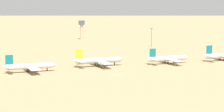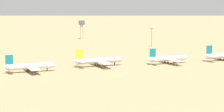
# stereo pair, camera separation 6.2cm
# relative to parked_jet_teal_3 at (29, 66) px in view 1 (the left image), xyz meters

# --- Properties ---
(ground) EXTENTS (4000.00, 4000.00, 0.00)m
(ground) POSITION_rel_parked_jet_teal_3_xyz_m (47.40, -25.91, -3.65)
(ground) COLOR tan
(parked_jet_teal_3) EXTENTS (33.74, 28.38, 11.15)m
(parked_jet_teal_3) POSITION_rel_parked_jet_teal_3_xyz_m (0.00, 0.00, 0.00)
(parked_jet_teal_3) COLOR silver
(parked_jet_teal_3) RESTS_ON ground
(parked_jet_yellow_4) EXTENTS (35.94, 30.29, 11.87)m
(parked_jet_yellow_4) POSITION_rel_parked_jet_teal_3_xyz_m (46.16, 9.60, 0.24)
(parked_jet_yellow_4) COLOR silver
(parked_jet_yellow_4) RESTS_ON ground
(parked_jet_teal_5) EXTENTS (33.04, 28.01, 10.91)m
(parked_jet_teal_5) POSITION_rel_parked_jet_teal_3_xyz_m (94.44, 6.65, -0.08)
(parked_jet_teal_5) COLOR silver
(parked_jet_teal_5) RESTS_ON ground
(parked_jet_teal_6) EXTENTS (34.51, 29.28, 11.40)m
(parked_jet_teal_6) POSITION_rel_parked_jet_teal_3_xyz_m (138.12, 8.53, 0.08)
(parked_jet_teal_6) COLOR silver
(parked_jet_teal_6) RESTS_ON ground
(control_tower) EXTENTS (5.20, 5.20, 19.29)m
(control_tower) POSITION_rel_parked_jet_teal_3_xyz_m (82.17, 190.99, 7.99)
(control_tower) COLOR #C6B793
(control_tower) RESTS_ON ground
(light_pole_west) EXTENTS (1.80, 0.50, 16.63)m
(light_pole_west) POSITION_rel_parked_jet_teal_3_xyz_m (122.64, 103.43, 5.88)
(light_pole_west) COLOR #59595E
(light_pole_west) RESTS_ON ground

